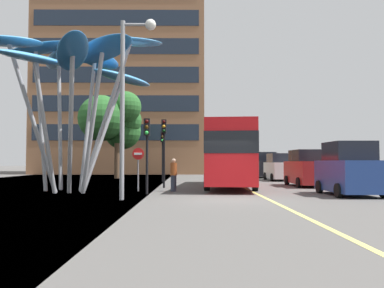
{
  "coord_description": "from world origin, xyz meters",
  "views": [
    {
      "loc": [
        -1.48,
        -15.8,
        1.52
      ],
      "look_at": [
        -1.32,
        6.65,
        2.5
      ],
      "focal_mm": 37.16,
      "sensor_mm": 36.0,
      "label": 1
    }
  ],
  "objects_px": {
    "car_side_street": "(265,166)",
    "no_entry_sign": "(138,162)",
    "car_parked_near": "(349,170)",
    "street_lamp": "(130,84)",
    "traffic_light_island_mid": "(163,145)",
    "car_parked_mid": "(307,169)",
    "traffic_light_kerb_near": "(147,139)",
    "red_bus": "(230,152)",
    "pedestrian": "(174,175)",
    "leaf_sculpture": "(77,65)",
    "car_parked_far": "(280,168)",
    "traffic_light_kerb_far": "(164,139)"
  },
  "relations": [
    {
      "from": "leaf_sculpture",
      "to": "red_bus",
      "type": "bearing_deg",
      "value": 23.99
    },
    {
      "from": "car_side_street",
      "to": "traffic_light_kerb_near",
      "type": "bearing_deg",
      "value": -115.68
    },
    {
      "from": "traffic_light_kerb_near",
      "to": "traffic_light_island_mid",
      "type": "relative_size",
      "value": 0.94
    },
    {
      "from": "leaf_sculpture",
      "to": "car_side_street",
      "type": "height_order",
      "value": "leaf_sculpture"
    },
    {
      "from": "street_lamp",
      "to": "no_entry_sign",
      "type": "bearing_deg",
      "value": 93.17
    },
    {
      "from": "pedestrian",
      "to": "car_side_street",
      "type": "bearing_deg",
      "value": 65.09
    },
    {
      "from": "car_side_street",
      "to": "no_entry_sign",
      "type": "height_order",
      "value": "car_side_street"
    },
    {
      "from": "traffic_light_kerb_near",
      "to": "car_parked_mid",
      "type": "xyz_separation_m",
      "value": [
        9.14,
        5.79,
        -1.49
      ]
    },
    {
      "from": "traffic_light_kerb_far",
      "to": "car_parked_far",
      "type": "distance_m",
      "value": 12.54
    },
    {
      "from": "traffic_light_kerb_far",
      "to": "car_side_street",
      "type": "height_order",
      "value": "traffic_light_kerb_far"
    },
    {
      "from": "leaf_sculpture",
      "to": "car_parked_far",
      "type": "distance_m",
      "value": 18.22
    },
    {
      "from": "leaf_sculpture",
      "to": "car_parked_far",
      "type": "bearing_deg",
      "value": 41.97
    },
    {
      "from": "pedestrian",
      "to": "car_parked_near",
      "type": "bearing_deg",
      "value": -17.14
    },
    {
      "from": "traffic_light_kerb_near",
      "to": "no_entry_sign",
      "type": "relative_size",
      "value": 1.59
    },
    {
      "from": "car_parked_far",
      "to": "leaf_sculpture",
      "type": "bearing_deg",
      "value": -138.03
    },
    {
      "from": "car_parked_near",
      "to": "street_lamp",
      "type": "bearing_deg",
      "value": -167.81
    },
    {
      "from": "red_bus",
      "to": "car_parked_mid",
      "type": "xyz_separation_m",
      "value": [
        4.73,
        0.58,
        -1.02
      ]
    },
    {
      "from": "leaf_sculpture",
      "to": "traffic_light_kerb_near",
      "type": "height_order",
      "value": "leaf_sculpture"
    },
    {
      "from": "traffic_light_kerb_far",
      "to": "leaf_sculpture",
      "type": "bearing_deg",
      "value": -146.38
    },
    {
      "from": "car_parked_far",
      "to": "car_side_street",
      "type": "distance_m",
      "value": 5.59
    },
    {
      "from": "traffic_light_island_mid",
      "to": "street_lamp",
      "type": "xyz_separation_m",
      "value": [
        -0.38,
        -13.61,
        1.91
      ]
    },
    {
      "from": "car_parked_mid",
      "to": "car_parked_far",
      "type": "distance_m",
      "value": 7.44
    },
    {
      "from": "leaf_sculpture",
      "to": "traffic_light_kerb_far",
      "type": "xyz_separation_m",
      "value": [
        4.23,
        2.81,
        -3.55
      ]
    },
    {
      "from": "car_parked_far",
      "to": "street_lamp",
      "type": "xyz_separation_m",
      "value": [
        -9.62,
        -15.89,
        3.6
      ]
    },
    {
      "from": "car_side_street",
      "to": "no_entry_sign",
      "type": "bearing_deg",
      "value": -119.76
    },
    {
      "from": "car_parked_near",
      "to": "car_parked_mid",
      "type": "height_order",
      "value": "car_parked_near"
    },
    {
      "from": "car_parked_mid",
      "to": "street_lamp",
      "type": "bearing_deg",
      "value": -138.44
    },
    {
      "from": "red_bus",
      "to": "leaf_sculpture",
      "type": "height_order",
      "value": "leaf_sculpture"
    },
    {
      "from": "leaf_sculpture",
      "to": "traffic_light_kerb_far",
      "type": "distance_m",
      "value": 6.2
    },
    {
      "from": "traffic_light_island_mid",
      "to": "car_parked_mid",
      "type": "xyz_separation_m",
      "value": [
        9.15,
        -5.16,
        -1.65
      ]
    },
    {
      "from": "car_parked_near",
      "to": "car_parked_far",
      "type": "relative_size",
      "value": 0.89
    },
    {
      "from": "red_bus",
      "to": "pedestrian",
      "type": "xyz_separation_m",
      "value": [
        -3.24,
        -3.36,
        -1.24
      ]
    },
    {
      "from": "leaf_sculpture",
      "to": "street_lamp",
      "type": "bearing_deg",
      "value": -51.91
    },
    {
      "from": "traffic_light_kerb_near",
      "to": "traffic_light_kerb_far",
      "type": "bearing_deg",
      "value": 83.39
    },
    {
      "from": "traffic_light_island_mid",
      "to": "pedestrian",
      "type": "distance_m",
      "value": 9.37
    },
    {
      "from": "car_parked_mid",
      "to": "street_lamp",
      "type": "xyz_separation_m",
      "value": [
        -9.53,
        -8.45,
        3.57
      ]
    },
    {
      "from": "traffic_light_island_mid",
      "to": "car_parked_mid",
      "type": "relative_size",
      "value": 0.84
    },
    {
      "from": "red_bus",
      "to": "traffic_light_kerb_near",
      "type": "xyz_separation_m",
      "value": [
        -4.41,
        -5.21,
        0.47
      ]
    },
    {
      "from": "leaf_sculpture",
      "to": "car_parked_mid",
      "type": "xyz_separation_m",
      "value": [
        12.86,
        4.2,
        -5.33
      ]
    },
    {
      "from": "street_lamp",
      "to": "traffic_light_island_mid",
      "type": "bearing_deg",
      "value": 88.42
    },
    {
      "from": "red_bus",
      "to": "street_lamp",
      "type": "distance_m",
      "value": 9.56
    },
    {
      "from": "car_side_street",
      "to": "car_parked_far",
      "type": "bearing_deg",
      "value": -88.2
    },
    {
      "from": "leaf_sculpture",
      "to": "traffic_light_island_mid",
      "type": "relative_size",
      "value": 2.64
    },
    {
      "from": "red_bus",
      "to": "leaf_sculpture",
      "type": "relative_size",
      "value": 1.18
    },
    {
      "from": "traffic_light_island_mid",
      "to": "car_parked_near",
      "type": "bearing_deg",
      "value": -51.68
    },
    {
      "from": "leaf_sculpture",
      "to": "car_parked_near",
      "type": "relative_size",
      "value": 2.51
    },
    {
      "from": "car_parked_mid",
      "to": "car_parked_far",
      "type": "height_order",
      "value": "car_parked_mid"
    },
    {
      "from": "traffic_light_island_mid",
      "to": "car_side_street",
      "type": "xyz_separation_m",
      "value": [
        9.06,
        7.86,
        -1.59
      ]
    },
    {
      "from": "red_bus",
      "to": "car_parked_mid",
      "type": "height_order",
      "value": "red_bus"
    },
    {
      "from": "car_side_street",
      "to": "pedestrian",
      "type": "height_order",
      "value": "car_side_street"
    }
  ]
}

